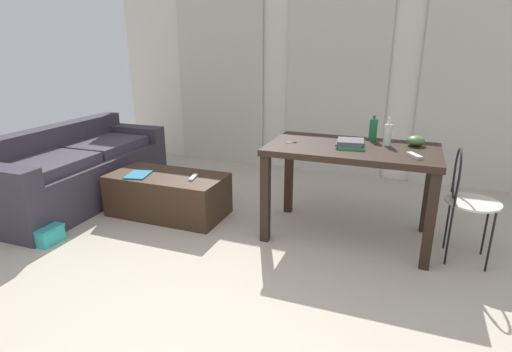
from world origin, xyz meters
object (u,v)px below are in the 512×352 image
Objects in this scene: craft_table at (352,160)px; bottle_near at (388,134)px; tv_remote_on_table at (414,156)px; magazine at (138,175)px; bottle_far at (373,130)px; couch at (76,171)px; tv_remote_primary at (193,177)px; book_stack at (351,143)px; shoebox at (40,233)px; bowl at (416,141)px; coffee_table at (168,195)px; scissors at (293,142)px; wire_chair at (465,192)px.

craft_table is 0.35m from bottle_near.
magazine is at bearing 150.58° from tv_remote_on_table.
magazine is (-2.04, -0.52, -0.48)m from bottle_far.
couch is 3.09m from bottle_near.
tv_remote_primary is at bearing -170.53° from bottle_near.
bottle_near is (3.02, 0.29, 0.56)m from couch.
book_stack reaches higher than shoebox.
shoebox is (-2.83, -1.22, -0.76)m from bowl.
coffee_table is 7.11× the size of tv_remote_on_table.
shoebox is at bearing -133.79° from magazine.
bowl is at bearing 57.99° from tv_remote_on_table.
tv_remote_on_table is 0.60× the size of magazine.
scissors is (-0.95, 0.12, -0.01)m from tv_remote_on_table.
tv_remote_on_table is at bearing -11.23° from magazine.
couch is at bearing -171.61° from bottle_far.
tv_remote_on_table is at bearing -17.90° from book_stack.
bottle_near is 0.73× the size of book_stack.
wire_chair is at bearing -26.27° from bottle_far.
shoebox is (-2.62, -1.15, -0.81)m from bottle_near.
bowl reaches higher than tv_remote_primary.
craft_table is (1.68, 0.14, 0.48)m from coffee_table.
magazine is at bearing -154.81° from coffee_table.
couch is 3.30m from bowl.
couch is at bearing 115.05° from shoebox.
couch is 3.62m from wire_chair.
bottle_far reaches higher than magazine.
tv_remote_on_table is (0.34, -0.43, -0.08)m from bottle_far.
book_stack is (1.66, 0.13, 0.62)m from coffee_table.
craft_table is at bearing 3.29° from couch.
bottle_near is 1.63× the size of bowl.
tv_remote_primary is at bearing 42.05° from shoebox.
scissors is (2.29, 0.11, 0.48)m from couch.
bottle_near is 2.25m from magazine.
bottle_near is at bearing -3.28° from magazine.
couch is 14.36× the size of bowl.
wire_chair reaches higher than coffee_table.
bottle_far reaches higher than scissors.
bowl is 0.55× the size of magazine.
coffee_table is 5.10× the size of bottle_far.
craft_table is 6.24× the size of bottle_far.
bowl reaches higher than book_stack.
tv_remote_primary is at bearing -174.11° from craft_table.
tv_remote_primary is 0.52× the size of shoebox.
couch is at bearing -176.93° from book_stack.
bottle_near reaches higher than tv_remote_primary.
couch is 2.34× the size of wire_chair.
craft_table is at bearing -152.63° from bottle_near.
bowl is at bearing 142.52° from wire_chair.
tv_remote_primary is 0.68× the size of magazine.
couch is 2.80m from craft_table.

